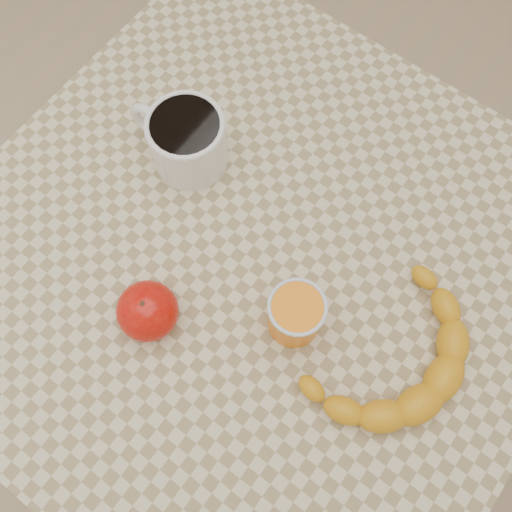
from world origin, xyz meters
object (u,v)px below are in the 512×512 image
Objects in this scene: table at (256,280)px; orange_juice_glass at (295,315)px; coffee_mug at (186,139)px; apple at (148,311)px; banana at (392,359)px.

table is 0.16m from orange_juice_glass.
coffee_mug is 0.24m from apple.
banana is at bearing 26.08° from apple.
banana reaches higher than table.
banana is at bearing 13.84° from orange_juice_glass.
coffee_mug is at bearing 157.30° from orange_juice_glass.
coffee_mug reaches higher than orange_juice_glass.
orange_juice_glass is 0.13m from banana.
table is 0.20m from apple.
apple is 0.26× the size of banana.
table is 9.61× the size of apple.
banana is (0.38, -0.08, -0.03)m from coffee_mug.
apple is at bearing -145.31° from orange_juice_glass.
table is 5.25× the size of coffee_mug.
orange_juice_glass is (0.26, -0.11, -0.01)m from coffee_mug.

